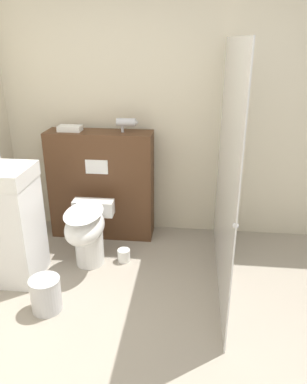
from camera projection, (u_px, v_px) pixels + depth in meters
The scene contains 10 objects.
ground_plane at pixel (113, 352), 2.50m from camera, with size 12.00×12.00×0.00m, color #9E9384.
wall_back at pixel (147, 114), 3.73m from camera, with size 8.00×0.06×2.50m.
partition_panel at pixel (102, 185), 3.84m from camera, with size 1.05×0.31×1.11m.
shower_glass at pixel (226, 172), 2.93m from camera, with size 0.04×1.75×1.96m.
toilet at pixel (87, 230), 3.34m from camera, with size 0.38×0.64×0.57m.
sink_vanity at pixel (2, 224), 3.13m from camera, with size 0.58×0.45×1.15m.
hair_drier at pixel (127, 123), 3.56m from camera, with size 0.21×0.08×0.14m.
folded_towel at pixel (70, 128), 3.64m from camera, with size 0.22×0.13×0.05m.
spare_toilet_roll at pixel (124, 255), 3.51m from camera, with size 0.12×0.12×0.12m.
waste_bin at pixel (46, 294), 2.85m from camera, with size 0.24×0.24×0.27m.
Camera 1 is at (0.48, -1.87, 1.94)m, focal length 35.00 mm.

